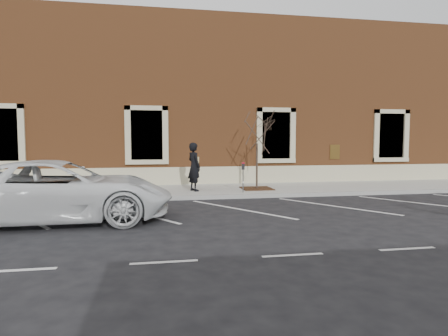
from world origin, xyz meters
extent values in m
plane|color=#28282B|center=(0.00, 0.00, 0.00)|extent=(120.00, 120.00, 0.00)
cube|color=#B1B0A6|center=(0.00, 1.75, 0.07)|extent=(40.00, 3.50, 0.15)
cube|color=#9E9E99|center=(0.00, -0.05, 0.07)|extent=(40.00, 0.12, 0.15)
cube|color=brown|center=(0.00, 7.75, 4.00)|extent=(40.00, 8.50, 8.00)
cube|color=#BCB590|center=(0.00, 3.53, 0.55)|extent=(40.00, 0.06, 0.80)
cube|color=black|center=(-9.00, 3.65, 2.40)|extent=(1.40, 0.30, 2.20)
cube|color=#BCB590|center=(-9.00, 3.48, 1.20)|extent=(1.90, 0.20, 0.20)
cube|color=black|center=(-3.00, 3.65, 2.40)|extent=(1.40, 0.30, 2.20)
cube|color=#BCB590|center=(-3.00, 3.48, 1.20)|extent=(1.90, 0.20, 0.20)
cube|color=black|center=(3.00, 3.65, 2.40)|extent=(1.40, 0.30, 2.20)
cube|color=#BCB590|center=(3.00, 3.48, 1.20)|extent=(1.90, 0.20, 0.20)
cube|color=black|center=(9.00, 3.65, 2.40)|extent=(1.40, 0.30, 2.20)
cube|color=#BCB590|center=(9.00, 3.48, 1.20)|extent=(1.90, 0.20, 0.20)
imported|color=black|center=(-1.10, 1.23, 1.11)|extent=(0.72, 0.83, 1.93)
cylinder|color=#595B60|center=(0.73, 0.49, 0.59)|extent=(0.04, 0.04, 0.89)
cube|color=black|center=(0.73, 0.49, 1.15)|extent=(0.11, 0.08, 0.23)
cube|color=#B00B21|center=(0.73, 0.49, 1.29)|extent=(0.10, 0.08, 0.05)
cube|color=white|center=(0.73, 0.45, 0.55)|extent=(0.04, 0.00, 0.06)
cube|color=#482C17|center=(1.53, 1.42, 0.17)|extent=(1.25, 1.25, 0.03)
cylinder|color=#3F2E26|center=(1.53, 1.42, 1.10)|extent=(0.08, 0.08, 1.89)
imported|color=white|center=(-5.09, -3.10, 0.82)|extent=(6.06, 3.03, 1.65)
camera|label=1|loc=(-2.46, -13.59, 2.17)|focal=30.00mm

